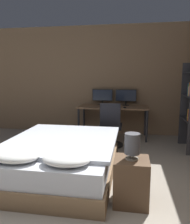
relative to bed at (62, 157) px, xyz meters
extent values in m
cube|color=#8E7051|center=(0.21, 2.57, 1.08)|extent=(12.00, 0.06, 2.70)
cube|color=#846647|center=(0.00, 0.02, -0.16)|extent=(1.54, 2.01, 0.22)
cube|color=silver|center=(0.00, 0.02, 0.08)|extent=(1.48, 1.95, 0.26)
cube|color=silver|center=(0.00, 0.14, 0.24)|extent=(1.58, 1.69, 0.05)
ellipsoid|color=white|center=(-0.30, -0.74, 0.28)|extent=(0.55, 0.38, 0.13)
ellipsoid|color=white|center=(0.30, -0.74, 0.28)|extent=(0.55, 0.38, 0.13)
cube|color=brown|center=(1.03, -0.60, 0.00)|extent=(0.39, 0.38, 0.54)
cylinder|color=gray|center=(1.03, -0.60, 0.28)|extent=(0.14, 0.14, 0.01)
cylinder|color=gray|center=(1.03, -0.60, 0.31)|extent=(0.02, 0.02, 0.05)
cylinder|color=#4C4C51|center=(1.03, -0.60, 0.45)|extent=(0.17, 0.17, 0.23)
cube|color=#846042|center=(0.59, 2.15, 0.47)|extent=(1.65, 0.69, 0.03)
cylinder|color=#2D2D33|center=(-0.19, 1.86, 0.09)|extent=(0.05, 0.05, 0.72)
cylinder|color=#2D2D33|center=(1.36, 1.86, 0.09)|extent=(0.05, 0.05, 0.72)
cylinder|color=#2D2D33|center=(-0.19, 2.45, 0.09)|extent=(0.05, 0.05, 0.72)
cylinder|color=#2D2D33|center=(1.36, 2.45, 0.09)|extent=(0.05, 0.05, 0.72)
cylinder|color=black|center=(0.30, 2.40, 0.49)|extent=(0.16, 0.16, 0.01)
cylinder|color=black|center=(0.30, 2.40, 0.54)|extent=(0.03, 0.03, 0.09)
cube|color=black|center=(0.30, 2.40, 0.73)|extent=(0.51, 0.03, 0.29)
cube|color=#232D42|center=(0.30, 2.38, 0.73)|extent=(0.48, 0.00, 0.26)
cylinder|color=black|center=(0.88, 2.40, 0.49)|extent=(0.16, 0.16, 0.01)
cylinder|color=black|center=(0.88, 2.40, 0.54)|extent=(0.03, 0.03, 0.09)
cube|color=black|center=(0.88, 2.40, 0.73)|extent=(0.51, 0.03, 0.29)
cube|color=#232D42|center=(0.88, 2.38, 0.73)|extent=(0.48, 0.00, 0.26)
cube|color=black|center=(0.59, 1.92, 0.49)|extent=(0.37, 0.13, 0.02)
ellipsoid|color=black|center=(0.87, 1.92, 0.50)|extent=(0.07, 0.05, 0.04)
cylinder|color=black|center=(0.60, 1.49, -0.25)|extent=(0.52, 0.52, 0.04)
cylinder|color=gray|center=(0.60, 1.49, -0.05)|extent=(0.05, 0.05, 0.35)
cube|color=black|center=(0.60, 1.49, 0.16)|extent=(0.45, 0.45, 0.07)
cube|color=black|center=(0.60, 1.29, 0.43)|extent=(0.41, 0.05, 0.47)
cube|color=#333338|center=(2.19, 1.89, 0.60)|extent=(0.28, 0.02, 1.73)
camera|label=1|loc=(1.00, -2.98, 1.19)|focal=35.00mm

